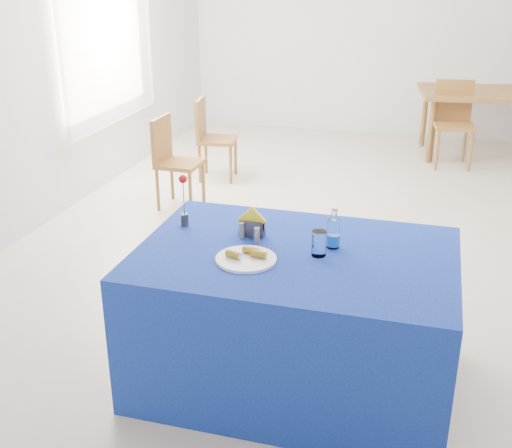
{
  "coord_description": "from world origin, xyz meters",
  "views": [
    {
      "loc": [
        0.66,
        -4.91,
        2.12
      ],
      "look_at": [
        -0.13,
        -2.11,
        0.92
      ],
      "focal_mm": 45.0,
      "sensor_mm": 36.0,
      "label": 1
    }
  ],
  "objects_px": {
    "oak_table": "(485,98)",
    "chair_win_b": "(210,133)",
    "water_bottle": "(333,234)",
    "chair_bg_left": "(453,117)",
    "plate": "(246,259)",
    "blue_table": "(294,317)",
    "chair_win_a": "(172,156)"
  },
  "relations": [
    {
      "from": "oak_table",
      "to": "chair_win_b",
      "type": "distance_m",
      "value": 3.17
    },
    {
      "from": "plate",
      "to": "water_bottle",
      "type": "distance_m",
      "value": 0.47
    },
    {
      "from": "chair_win_a",
      "to": "chair_bg_left",
      "type": "bearing_deg",
      "value": -48.86
    },
    {
      "from": "plate",
      "to": "chair_win_b",
      "type": "xyz_separation_m",
      "value": [
        -1.37,
        3.32,
        -0.29
      ]
    },
    {
      "from": "oak_table",
      "to": "chair_win_b",
      "type": "relative_size",
      "value": 1.85
    },
    {
      "from": "water_bottle",
      "to": "chair_win_a",
      "type": "xyz_separation_m",
      "value": [
        -1.82,
        2.19,
        -0.35
      ]
    },
    {
      "from": "oak_table",
      "to": "chair_bg_left",
      "type": "bearing_deg",
      "value": -127.56
    },
    {
      "from": "plate",
      "to": "chair_win_a",
      "type": "height_order",
      "value": "chair_win_a"
    },
    {
      "from": "plate",
      "to": "chair_win_a",
      "type": "bearing_deg",
      "value": 120.22
    },
    {
      "from": "plate",
      "to": "chair_win_b",
      "type": "height_order",
      "value": "chair_win_b"
    },
    {
      "from": "blue_table",
      "to": "water_bottle",
      "type": "xyz_separation_m",
      "value": [
        0.17,
        0.11,
        0.45
      ]
    },
    {
      "from": "plate",
      "to": "water_bottle",
      "type": "xyz_separation_m",
      "value": [
        0.38,
        0.27,
        0.06
      ]
    },
    {
      "from": "chair_bg_left",
      "to": "chair_win_b",
      "type": "xyz_separation_m",
      "value": [
        -2.39,
        -1.2,
        -0.05
      ]
    },
    {
      "from": "oak_table",
      "to": "chair_win_b",
      "type": "bearing_deg",
      "value": -149.1
    },
    {
      "from": "blue_table",
      "to": "chair_win_a",
      "type": "bearing_deg",
      "value": 125.63
    },
    {
      "from": "oak_table",
      "to": "chair_win_b",
      "type": "xyz_separation_m",
      "value": [
        -2.72,
        -1.63,
        -0.2
      ]
    },
    {
      "from": "chair_bg_left",
      "to": "chair_win_a",
      "type": "relative_size",
      "value": 1.11
    },
    {
      "from": "plate",
      "to": "chair_win_a",
      "type": "relative_size",
      "value": 0.36
    },
    {
      "from": "oak_table",
      "to": "chair_bg_left",
      "type": "xyz_separation_m",
      "value": [
        -0.33,
        -0.43,
        -0.15
      ]
    },
    {
      "from": "blue_table",
      "to": "chair_bg_left",
      "type": "relative_size",
      "value": 1.74
    },
    {
      "from": "oak_table",
      "to": "chair_win_a",
      "type": "relative_size",
      "value": 1.86
    },
    {
      "from": "plate",
      "to": "chair_win_b",
      "type": "distance_m",
      "value": 3.6
    },
    {
      "from": "blue_table",
      "to": "chair_win_b",
      "type": "relative_size",
      "value": 1.92
    },
    {
      "from": "blue_table",
      "to": "chair_win_a",
      "type": "xyz_separation_m",
      "value": [
        -1.65,
        2.3,
        0.1
      ]
    },
    {
      "from": "blue_table",
      "to": "chair_bg_left",
      "type": "height_order",
      "value": "chair_bg_left"
    },
    {
      "from": "plate",
      "to": "chair_bg_left",
      "type": "distance_m",
      "value": 4.64
    },
    {
      "from": "water_bottle",
      "to": "chair_win_b",
      "type": "bearing_deg",
      "value": 119.92
    },
    {
      "from": "chair_bg_left",
      "to": "chair_win_b",
      "type": "relative_size",
      "value": 1.1
    },
    {
      "from": "plate",
      "to": "chair_win_a",
      "type": "distance_m",
      "value": 2.87
    },
    {
      "from": "water_bottle",
      "to": "chair_bg_left",
      "type": "bearing_deg",
      "value": 81.52
    },
    {
      "from": "water_bottle",
      "to": "chair_bg_left",
      "type": "xyz_separation_m",
      "value": [
        0.63,
        4.25,
        -0.3
      ]
    },
    {
      "from": "water_bottle",
      "to": "chair_bg_left",
      "type": "height_order",
      "value": "water_bottle"
    }
  ]
}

